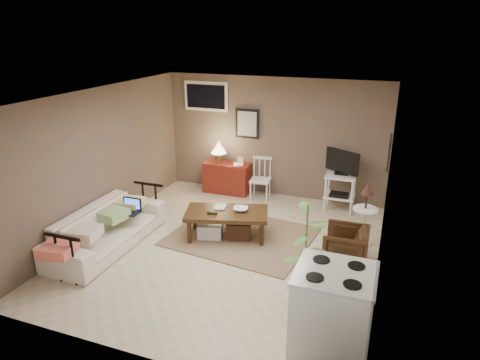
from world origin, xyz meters
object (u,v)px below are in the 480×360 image
at_px(sofa, 106,222).
at_px(stove, 332,315).
at_px(side_table, 366,207).
at_px(potted_plant, 305,254).
at_px(tv_stand, 341,179).
at_px(red_console, 226,175).
at_px(spindle_chair, 260,180).
at_px(armchair, 346,245).
at_px(coffee_table, 226,222).

distance_m(sofa, stove, 3.87).
height_order(side_table, potted_plant, potted_plant).
distance_m(tv_stand, potted_plant, 3.21).
bearing_deg(stove, potted_plant, 121.97).
relative_size(tv_stand, potted_plant, 0.83).
xyz_separation_m(red_console, spindle_chair, (0.78, -0.11, 0.02)).
bearing_deg(spindle_chair, armchair, -45.75).
bearing_deg(red_console, armchair, -37.63).
distance_m(sofa, red_console, 2.99).
xyz_separation_m(tv_stand, potted_plant, (0.01, -3.20, 0.13)).
bearing_deg(side_table, coffee_table, -165.45).
distance_m(coffee_table, red_console, 2.09).
xyz_separation_m(sofa, potted_plant, (3.24, -0.48, 0.33)).
bearing_deg(armchair, side_table, 163.55).
xyz_separation_m(tv_stand, stove, (0.46, -3.92, -0.11)).
xyz_separation_m(armchair, potted_plant, (-0.35, -1.24, 0.44)).
height_order(coffee_table, potted_plant, potted_plant).
distance_m(coffee_table, tv_stand, 2.42).
height_order(coffee_table, armchair, armchair).
xyz_separation_m(spindle_chair, armchair, (1.94, -1.99, -0.08)).
bearing_deg(stove, side_table, 87.97).
bearing_deg(side_table, sofa, -158.65).
distance_m(tv_stand, stove, 3.95).
bearing_deg(sofa, tv_stand, -49.76).
bearing_deg(red_console, side_table, -25.37).
bearing_deg(armchair, potted_plant, -17.47).
bearing_deg(potted_plant, spindle_chair, 116.18).
bearing_deg(stove, red_console, 124.80).
bearing_deg(sofa, red_console, -16.91).
xyz_separation_m(sofa, red_console, (0.87, 2.86, -0.04)).
height_order(potted_plant, stove, potted_plant).
height_order(armchair, potted_plant, potted_plant).
xyz_separation_m(coffee_table, potted_plant, (1.59, -1.40, 0.47)).
xyz_separation_m(spindle_chair, stove, (2.03, -3.94, 0.12)).
relative_size(red_console, spindle_chair, 1.31).
height_order(sofa, potted_plant, potted_plant).
height_order(red_console, potted_plant, potted_plant).
bearing_deg(sofa, coffee_table, -60.71).
height_order(tv_stand, armchair, tv_stand).
xyz_separation_m(coffee_table, red_console, (-0.78, 1.93, 0.10)).
bearing_deg(coffee_table, sofa, -150.71).
relative_size(armchair, stove, 0.61).
bearing_deg(sofa, stove, -107.96).
relative_size(coffee_table, potted_plant, 1.03).
distance_m(sofa, side_table, 4.06).
distance_m(tv_stand, armchair, 2.02).
bearing_deg(tv_stand, armchair, -79.52).
bearing_deg(red_console, sofa, -106.91).
bearing_deg(spindle_chair, red_console, 172.16).
bearing_deg(spindle_chair, coffee_table, -90.13).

